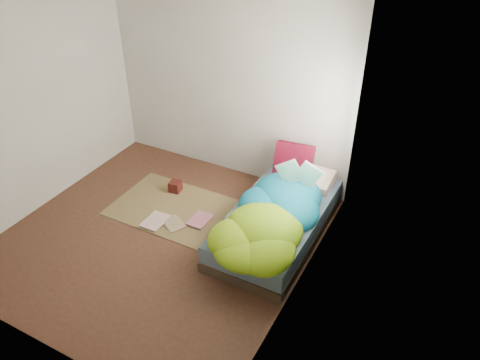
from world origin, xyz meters
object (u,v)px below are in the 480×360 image
Objects in this scene: bed at (277,222)px; pillow_magenta at (294,162)px; open_book at (300,167)px; wooden_box at (175,186)px; floor_book_b at (192,217)px; floor_book_a at (147,218)px.

pillow_magenta is (-0.12, 0.74, 0.41)m from bed.
bed is at bearing -123.23° from open_book.
wooden_box is 0.46× the size of floor_book_b.
floor_book_a is at bearing -161.32° from bed.
bed is 4.14× the size of pillow_magenta.
floor_book_b is (-1.06, -0.24, -0.14)m from bed.
open_book reaches higher than floor_book_a.
wooden_box is at bearing 91.83° from floor_book_a.
wooden_box is 0.42× the size of floor_book_a.
bed is 1.64m from floor_book_a.
pillow_magenta reaches higher than floor_book_b.
open_book is at bearing 5.15° from wooden_box.
floor_book_b is (0.49, 0.28, 0.00)m from floor_book_a.
open_book is (0.12, 0.32, 0.65)m from bed.
pillow_magenta is at bearing 98.86° from bed.
wooden_box is (-1.59, 0.16, -0.08)m from bed.
floor_book_b is at bearing -139.80° from pillow_magenta.
open_book is 2.03m from floor_book_a.
floor_book_a is at bearing -144.61° from pillow_magenta.
pillow_magenta is at bearing 21.35° from wooden_box.
pillow_magenta is at bearing 47.14° from floor_book_b.
bed is 5.70× the size of floor_book_a.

